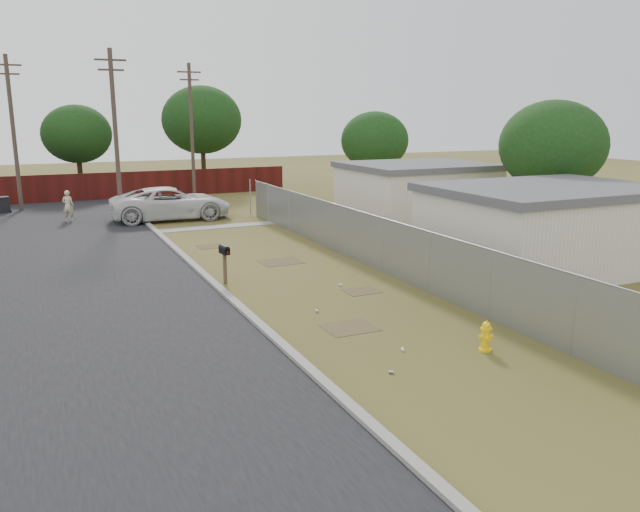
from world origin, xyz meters
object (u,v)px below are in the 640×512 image
pedestrian (68,206)px  trash_bin (3,205)px  mailbox (224,253)px  fire_hydrant (486,337)px  pickup_truck (171,203)px

pedestrian → trash_bin: bearing=-30.1°
mailbox → trash_bin: size_ratio=1.43×
fire_hydrant → mailbox: bearing=115.0°
pedestrian → trash_bin: size_ratio=1.77×
mailbox → trash_bin: (-7.34, 20.55, -0.58)m
mailbox → pickup_truck: 14.15m
mailbox → trash_bin: mailbox is taller
pickup_truck → trash_bin: bearing=54.9°
fire_hydrant → mailbox: 9.57m
trash_bin → fire_hydrant: bearing=-68.7°
fire_hydrant → mailbox: size_ratio=0.57×
fire_hydrant → trash_bin: bearing=111.3°
trash_bin → pickup_truck: bearing=-37.3°
pickup_truck → trash_bin: size_ratio=6.77×
fire_hydrant → pedestrian: pedestrian is taller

